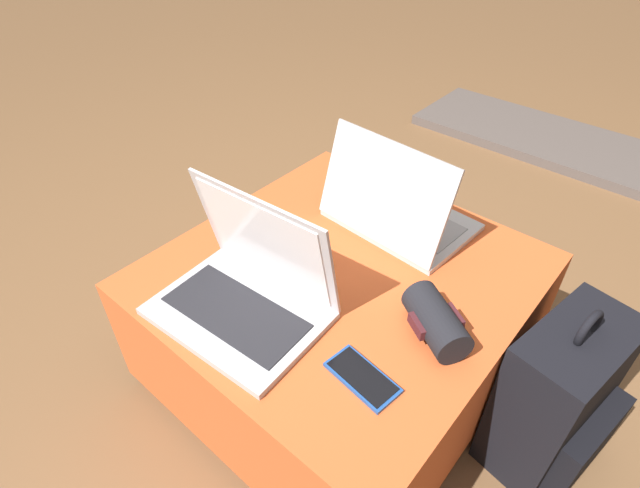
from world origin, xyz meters
name	(u,v)px	position (x,y,z in m)	size (l,w,h in m)	color
ground_plane	(339,367)	(0.00, 0.00, 0.00)	(14.00, 14.00, 0.00)	brown
ottoman	(341,322)	(0.00, 0.00, 0.19)	(0.81, 0.83, 0.38)	maroon
laptop_near	(247,288)	(-0.08, -0.23, 0.44)	(0.38, 0.28, 0.27)	#B7B7BC
laptop_far	(395,210)	(0.00, 0.22, 0.44)	(0.37, 0.28, 0.26)	silver
cell_phone	(362,377)	(0.22, -0.22, 0.39)	(0.15, 0.09, 0.01)	#1E4C9E
backpack	(558,399)	(0.52, 0.14, 0.20)	(0.25, 0.32, 0.47)	black
wrist_brace	(436,321)	(0.27, -0.03, 0.42)	(0.18, 0.15, 0.08)	black
fireplace_hearth	(561,143)	(0.00, 1.73, 0.02)	(1.40, 0.50, 0.04)	#564C47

